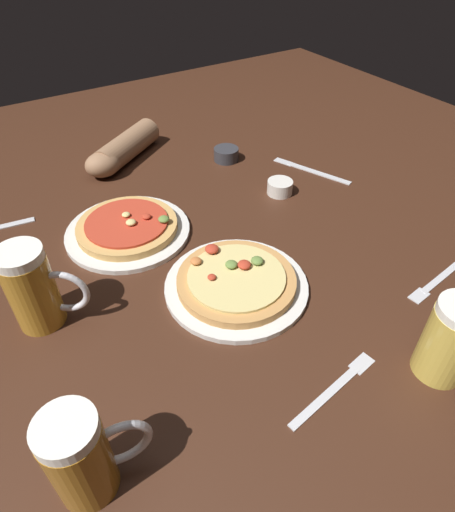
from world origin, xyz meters
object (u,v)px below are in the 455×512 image
object	(u,v)px
pizza_plate_near	(236,282)
diner_arm	(121,151)
fork_spare	(438,279)
beer_mug_pale	(34,288)
ramekin_butter	(226,154)
ramekin_sauce	(280,187)
beer_mug_dark	(450,339)
knife_right	(311,170)
pizza_plate_far	(128,228)
beer_mug_amber	(82,456)
fork_left	(335,387)

from	to	relation	value
pizza_plate_near	diner_arm	xyz separation A→B (m)	(0.01, 0.63, 0.02)
fork_spare	diner_arm	bearing A→B (deg)	113.62
beer_mug_pale	ramekin_butter	world-z (taller)	beer_mug_pale
ramekin_sauce	beer_mug_dark	bearing A→B (deg)	-100.84
beer_mug_pale	ramekin_sauce	distance (m)	0.66
pizza_plate_near	ramekin_butter	distance (m)	0.55
knife_right	diner_arm	size ratio (longest dim) A/B	0.85
knife_right	beer_mug_pale	bearing A→B (deg)	-168.43
pizza_plate_far	pizza_plate_near	bearing A→B (deg)	-68.31
beer_mug_pale	ramekin_sauce	xyz separation A→B (m)	(0.65, 0.12, -0.07)
beer_mug_amber	ramekin_sauce	xyz separation A→B (m)	(0.67, 0.46, -0.06)
pizza_plate_far	fork_spare	distance (m)	0.70
fork_left	fork_spare	xyz separation A→B (m)	(0.36, 0.08, 0.00)
beer_mug_dark	fork_left	bearing A→B (deg)	160.82
knife_right	diner_arm	distance (m)	0.56
beer_mug_amber	diner_arm	world-z (taller)	beer_mug_amber
ramekin_butter	diner_arm	size ratio (longest dim) A/B	0.27
fork_left	diner_arm	size ratio (longest dim) A/B	0.74
beer_mug_dark	diner_arm	bearing A→B (deg)	100.47
beer_mug_dark	beer_mug_pale	size ratio (longest dim) A/B	0.90
ramekin_sauce	knife_right	size ratio (longest dim) A/B	0.29
beer_mug_dark	knife_right	bearing A→B (deg)	67.53
pizza_plate_far	knife_right	xyz separation A→B (m)	(0.56, -0.00, -0.01)
pizza_plate_far	beer_mug_pale	size ratio (longest dim) A/B	1.72
beer_mug_dark	beer_mug_pale	bearing A→B (deg)	138.99
knife_right	pizza_plate_near	bearing A→B (deg)	-147.35
pizza_plate_far	beer_mug_pale	bearing A→B (deg)	-144.76
pizza_plate_near	beer_mug_pale	world-z (taller)	beer_mug_pale
ramekin_butter	fork_left	distance (m)	0.80
pizza_plate_far	fork_left	xyz separation A→B (m)	(0.12, -0.57, -0.01)
pizza_plate_far	fork_spare	world-z (taller)	pizza_plate_far
pizza_plate_near	beer_mug_pale	size ratio (longest dim) A/B	1.73
beer_mug_amber	beer_mug_pale	size ratio (longest dim) A/B	0.93
pizza_plate_far	diner_arm	size ratio (longest dim) A/B	1.07
beer_mug_pale	knife_right	world-z (taller)	beer_mug_pale
pizza_plate_far	diner_arm	world-z (taller)	diner_arm
beer_mug_amber	beer_mug_pale	world-z (taller)	beer_mug_pale
beer_mug_amber	diner_arm	size ratio (longest dim) A/B	0.58
beer_mug_amber	knife_right	world-z (taller)	beer_mug_amber
ramekin_butter	diner_arm	distance (m)	0.31
pizza_plate_far	ramekin_butter	world-z (taller)	pizza_plate_far
ramekin_butter	fork_left	world-z (taller)	ramekin_butter
pizza_plate_near	ramekin_sauce	distance (m)	0.38
diner_arm	knife_right	bearing A→B (deg)	-37.61
beer_mug_dark	fork_spare	size ratio (longest dim) A/B	0.76
pizza_plate_far	ramekin_butter	size ratio (longest dim) A/B	3.96
beer_mug_dark	beer_mug_pale	distance (m)	0.71
beer_mug_amber	ramekin_sauce	world-z (taller)	beer_mug_amber
pizza_plate_near	knife_right	bearing A→B (deg)	32.65
ramekin_sauce	knife_right	distance (m)	0.16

